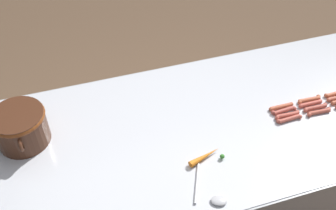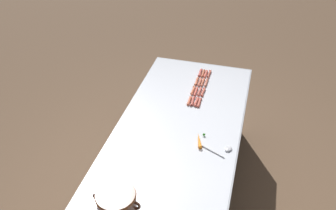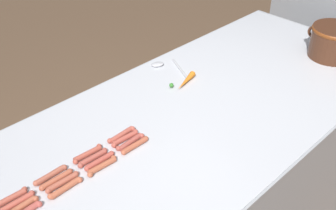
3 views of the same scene
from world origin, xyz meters
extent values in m
plane|color=brown|center=(0.00, 0.00, 0.00)|extent=(20.00, 20.00, 0.00)
cube|color=#9EA0A5|center=(0.00, 0.00, 0.44)|extent=(1.04, 2.35, 0.88)
cube|color=silver|center=(0.00, 0.00, 0.88)|extent=(1.02, 2.30, 0.00)
cylinder|color=#B55442|center=(-0.10, -0.95, 0.90)|extent=(0.03, 0.12, 0.02)
sphere|color=#B55442|center=(-0.10, -1.01, 0.90)|extent=(0.02, 0.02, 0.02)
sphere|color=#B55442|center=(-0.11, -0.89, 0.90)|extent=(0.02, 0.02, 0.02)
cylinder|color=#B05A44|center=(-0.10, -0.78, 0.90)|extent=(0.03, 0.12, 0.02)
sphere|color=#B05A44|center=(-0.11, -0.84, 0.90)|extent=(0.02, 0.02, 0.02)
sphere|color=#B05A44|center=(-0.10, -0.72, 0.90)|extent=(0.02, 0.02, 0.02)
cylinder|color=#B3503F|center=(-0.10, -0.61, 0.90)|extent=(0.03, 0.12, 0.02)
sphere|color=#B3503F|center=(-0.10, -0.67, 0.90)|extent=(0.02, 0.02, 0.02)
sphere|color=#B3503F|center=(-0.11, -0.55, 0.90)|extent=(0.02, 0.02, 0.02)
cylinder|color=#B45344|center=(-0.10, -0.43, 0.90)|extent=(0.03, 0.12, 0.02)
sphere|color=#B45344|center=(-0.10, -0.49, 0.90)|extent=(0.02, 0.02, 0.02)
sphere|color=#B45344|center=(-0.10, -0.37, 0.90)|extent=(0.02, 0.02, 0.02)
cylinder|color=#BD5343|center=(-0.07, -0.94, 0.90)|extent=(0.03, 0.12, 0.02)
sphere|color=#BD5343|center=(-0.07, -1.00, 0.90)|extent=(0.02, 0.02, 0.02)
sphere|color=#BD5343|center=(-0.07, -0.88, 0.90)|extent=(0.02, 0.02, 0.02)
cylinder|color=#B6593E|center=(-0.07, -0.78, 0.90)|extent=(0.02, 0.12, 0.02)
sphere|color=#B6593E|center=(-0.07, -0.84, 0.90)|extent=(0.02, 0.02, 0.02)
sphere|color=#B6593E|center=(-0.07, -0.71, 0.90)|extent=(0.02, 0.02, 0.02)
cylinder|color=#B05143|center=(-0.07, -0.61, 0.90)|extent=(0.03, 0.12, 0.02)
sphere|color=#B05143|center=(-0.07, -0.67, 0.90)|extent=(0.02, 0.02, 0.02)
sphere|color=#B05143|center=(-0.07, -0.54, 0.90)|extent=(0.02, 0.02, 0.02)
cylinder|color=#B95143|center=(-0.07, -0.44, 0.90)|extent=(0.03, 0.12, 0.02)
sphere|color=#B95143|center=(-0.07, -0.50, 0.90)|extent=(0.02, 0.02, 0.02)
sphere|color=#B95143|center=(-0.08, -0.37, 0.90)|extent=(0.02, 0.02, 0.02)
cylinder|color=#B85D40|center=(-0.04, -0.94, 0.90)|extent=(0.03, 0.12, 0.02)
sphere|color=#B85D40|center=(-0.04, -1.00, 0.90)|extent=(0.02, 0.02, 0.02)
sphere|color=#B85D40|center=(-0.04, -0.88, 0.90)|extent=(0.02, 0.02, 0.02)
cylinder|color=#B35943|center=(-0.04, -0.77, 0.90)|extent=(0.03, 0.12, 0.02)
sphere|color=#B35943|center=(-0.04, -0.83, 0.90)|extent=(0.02, 0.02, 0.02)
sphere|color=#B35943|center=(-0.04, -0.71, 0.90)|extent=(0.02, 0.02, 0.02)
cylinder|color=#BC5042|center=(-0.04, -0.60, 0.90)|extent=(0.03, 0.12, 0.02)
sphere|color=#BC5042|center=(-0.03, -0.66, 0.90)|extent=(0.02, 0.02, 0.02)
sphere|color=#BC5042|center=(-0.04, -0.54, 0.90)|extent=(0.02, 0.02, 0.02)
cylinder|color=#B15044|center=(-0.04, -0.43, 0.90)|extent=(0.03, 0.12, 0.02)
sphere|color=#B15044|center=(-0.04, -0.50, 0.90)|extent=(0.02, 0.02, 0.02)
sphere|color=#B15044|center=(-0.03, -0.37, 0.90)|extent=(0.02, 0.02, 0.02)
cylinder|color=#BC5046|center=(-0.01, -0.95, 0.90)|extent=(0.03, 0.12, 0.02)
sphere|color=#BC5046|center=(-0.01, -1.01, 0.90)|extent=(0.02, 0.02, 0.02)
sphere|color=#BC5046|center=(-0.01, -0.89, 0.90)|extent=(0.02, 0.02, 0.02)
cylinder|color=#BD5E3F|center=(-0.01, -0.78, 0.90)|extent=(0.03, 0.12, 0.02)
sphere|color=#BD5E3F|center=(-0.01, -0.84, 0.90)|extent=(0.02, 0.02, 0.02)
sphere|color=#BD5E3F|center=(-0.01, -0.71, 0.90)|extent=(0.02, 0.02, 0.02)
cylinder|color=#BA5D3E|center=(-0.01, -0.61, 0.90)|extent=(0.03, 0.12, 0.02)
sphere|color=#BA5D3E|center=(0.00, -0.67, 0.90)|extent=(0.02, 0.02, 0.02)
sphere|color=#BA5D3E|center=(-0.01, -0.55, 0.90)|extent=(0.02, 0.02, 0.02)
cylinder|color=#BA5B3E|center=(-0.01, -0.44, 0.90)|extent=(0.02, 0.12, 0.02)
sphere|color=#BA5B3E|center=(-0.01, -0.50, 0.90)|extent=(0.02, 0.02, 0.02)
sphere|color=#BA5B3E|center=(-0.01, -0.37, 0.90)|extent=(0.02, 0.02, 0.02)
cylinder|color=#472616|center=(0.18, 0.88, 0.97)|extent=(0.25, 0.25, 0.18)
torus|color=brown|center=(0.18, 0.88, 1.05)|extent=(0.26, 0.26, 0.03)
torus|color=#472616|center=(0.05, 0.88, 0.99)|extent=(0.07, 0.02, 0.07)
torus|color=#472616|center=(0.30, 0.88, 0.99)|extent=(0.07, 0.02, 0.07)
cylinder|color=#B7B7BC|center=(-0.32, 0.16, 0.89)|extent=(0.20, 0.10, 0.01)
ellipsoid|color=#B7B7BC|center=(-0.44, 0.11, 0.89)|extent=(0.07, 0.08, 0.02)
cone|color=orange|center=(-0.20, 0.08, 0.90)|extent=(0.08, 0.17, 0.03)
sphere|color=#387F2D|center=(-0.23, 0.00, 0.90)|extent=(0.02, 0.02, 0.02)
camera|label=1|loc=(-1.25, 0.59, 2.36)|focal=42.06mm
camera|label=2|loc=(-0.53, 2.23, 2.85)|focal=38.85mm
camera|label=3|loc=(1.04, -1.29, 2.03)|focal=45.15mm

